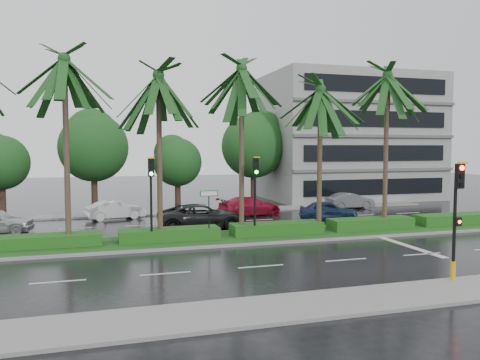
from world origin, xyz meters
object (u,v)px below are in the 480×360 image
object	(u,v)px
car_darkgrey	(202,216)
car_blue	(328,211)
signal_near	(457,216)
car_red	(250,206)
car_white	(116,210)
car_grey	(350,201)
street_sign	(209,202)
signal_median_left	(151,187)

from	to	relation	value
car_darkgrey	car_blue	xyz separation A→B (m)	(9.00, 0.85, -0.09)
car_darkgrey	signal_near	bearing A→B (deg)	-152.93
signal_near	car_darkgrey	size ratio (longest dim) A/B	0.80
car_blue	car_red	bearing A→B (deg)	70.36
car_red	signal_near	bearing A→B (deg)	173.67
car_darkgrey	car_blue	size ratio (longest dim) A/B	1.39
signal_near	car_red	xyz separation A→B (m)	(-2.00, 18.50, -1.81)
car_white	car_grey	world-z (taller)	car_white
car_red	car_blue	world-z (taller)	car_red
car_white	street_sign	bearing A→B (deg)	-166.98
signal_near	street_sign	world-z (taller)	signal_near
street_sign	car_grey	size ratio (longest dim) A/B	0.66
street_sign	car_darkgrey	distance (m)	4.43
car_white	car_grey	size ratio (longest dim) A/B	1.01
car_white	car_darkgrey	world-z (taller)	car_darkgrey
street_sign	car_darkgrey	xyz separation A→B (m)	(0.50, 4.18, -1.36)
signal_median_left	car_white	bearing A→B (deg)	98.69
signal_near	street_sign	size ratio (longest dim) A/B	1.68
car_white	car_darkgrey	distance (m)	7.39
signal_median_left	street_sign	xyz separation A→B (m)	(3.00, 0.18, -0.87)
car_darkgrey	street_sign	bearing A→B (deg)	175.43
car_darkgrey	car_blue	bearing A→B (deg)	-82.38
signal_median_left	street_sign	bearing A→B (deg)	3.47
signal_near	street_sign	xyz separation A→B (m)	(-7.00, 9.87, -0.38)
signal_median_left	signal_near	bearing A→B (deg)	-44.09
car_grey	car_white	bearing A→B (deg)	89.36
signal_median_left	car_grey	bearing A→B (deg)	30.97
car_blue	car_darkgrey	bearing A→B (deg)	114.41
signal_near	street_sign	bearing A→B (deg)	125.34
car_white	car_blue	distance (m)	14.74
car_white	car_red	bearing A→B (deg)	-108.03
car_red	street_sign	bearing A→B (deg)	137.41
car_red	car_darkgrey	bearing A→B (deg)	122.17
signal_near	car_white	bearing A→B (deg)	120.53
signal_near	car_grey	size ratio (longest dim) A/B	1.10
signal_near	car_grey	distance (m)	21.17
car_white	car_red	distance (m)	9.55
car_darkgrey	car_grey	bearing A→B (deg)	-64.36
signal_median_left	car_white	distance (m)	10.19
car_darkgrey	car_grey	distance (m)	14.71
signal_median_left	car_blue	world-z (taller)	signal_median_left
car_red	car_grey	size ratio (longest dim) A/B	1.21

